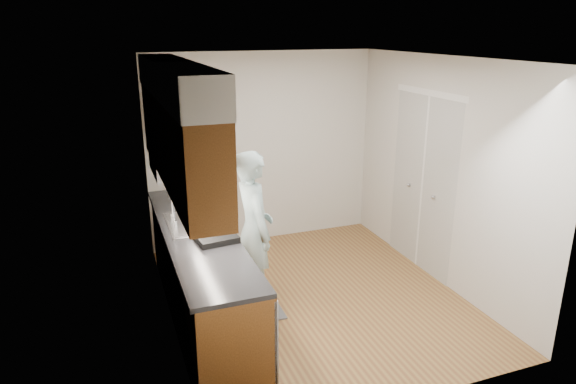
{
  "coord_description": "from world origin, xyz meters",
  "views": [
    {
      "loc": [
        -1.97,
        -4.52,
        2.78
      ],
      "look_at": [
        -0.2,
        0.25,
        1.14
      ],
      "focal_mm": 32.0,
      "sensor_mm": 36.0,
      "label": 1
    }
  ],
  "objects_px": {
    "soda_can": "(190,204)",
    "dish_rack": "(216,238)",
    "person": "(254,220)",
    "soap_bottle_a": "(189,198)",
    "steel_can": "(196,202)",
    "soap_bottle_b": "(197,191)"
  },
  "relations": [
    {
      "from": "person",
      "to": "dish_rack",
      "type": "xyz_separation_m",
      "value": [
        -0.46,
        -0.37,
        0.02
      ]
    },
    {
      "from": "soap_bottle_a",
      "to": "person",
      "type": "bearing_deg",
      "value": -44.28
    },
    {
      "from": "person",
      "to": "dish_rack",
      "type": "height_order",
      "value": "person"
    },
    {
      "from": "soda_can",
      "to": "soap_bottle_a",
      "type": "bearing_deg",
      "value": -116.18
    },
    {
      "from": "soap_bottle_b",
      "to": "soda_can",
      "type": "relative_size",
      "value": 1.82
    },
    {
      "from": "soda_can",
      "to": "dish_rack",
      "type": "height_order",
      "value": "soda_can"
    },
    {
      "from": "soda_can",
      "to": "dish_rack",
      "type": "bearing_deg",
      "value": -85.59
    },
    {
      "from": "soda_can",
      "to": "steel_can",
      "type": "height_order",
      "value": "steel_can"
    },
    {
      "from": "person",
      "to": "soap_bottle_b",
      "type": "xyz_separation_m",
      "value": [
        -0.41,
        0.83,
        0.1
      ]
    },
    {
      "from": "steel_can",
      "to": "soap_bottle_b",
      "type": "bearing_deg",
      "value": 77.04
    },
    {
      "from": "soap_bottle_a",
      "to": "soda_can",
      "type": "distance_m",
      "value": 0.08
    },
    {
      "from": "person",
      "to": "steel_can",
      "type": "height_order",
      "value": "person"
    },
    {
      "from": "person",
      "to": "soap_bottle_a",
      "type": "relative_size",
      "value": 7.16
    },
    {
      "from": "soda_can",
      "to": "steel_can",
      "type": "distance_m",
      "value": 0.09
    },
    {
      "from": "soap_bottle_b",
      "to": "dish_rack",
      "type": "height_order",
      "value": "soap_bottle_b"
    },
    {
      "from": "person",
      "to": "steel_can",
      "type": "relative_size",
      "value": 16.38
    },
    {
      "from": "steel_can",
      "to": "dish_rack",
      "type": "height_order",
      "value": "steel_can"
    },
    {
      "from": "soap_bottle_b",
      "to": "dish_rack",
      "type": "relative_size",
      "value": 0.58
    },
    {
      "from": "soap_bottle_b",
      "to": "soda_can",
      "type": "bearing_deg",
      "value": -113.53
    },
    {
      "from": "person",
      "to": "soap_bottle_a",
      "type": "distance_m",
      "value": 0.77
    },
    {
      "from": "soap_bottle_a",
      "to": "soda_can",
      "type": "relative_size",
      "value": 2.34
    },
    {
      "from": "soda_can",
      "to": "steel_can",
      "type": "relative_size",
      "value": 0.98
    }
  ]
}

